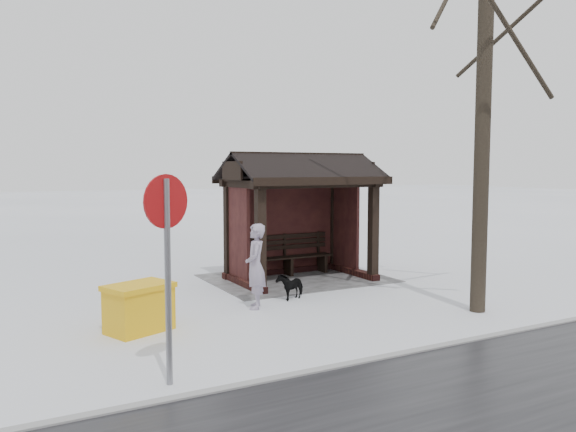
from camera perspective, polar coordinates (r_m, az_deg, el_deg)
The scene contains 8 objects.
ground at distance 13.74m, azimuth 1.27°, elevation -6.51°, with size 120.00×120.00×0.00m, color white.
kerb at distance 9.49m, azimuth 18.17°, elevation -11.93°, with size 120.00×0.15×0.06m, color gray.
trampled_patch at distance 13.91m, azimuth 0.87°, elevation -6.33°, with size 4.20×3.20×0.02m, color gray.
bus_shelter at distance 13.62m, azimuth 0.96°, elevation 2.57°, with size 3.60×2.40×3.09m.
pedestrian at distance 10.90m, azimuth -3.32°, elevation -5.11°, with size 0.60×0.39×1.65m, color #93889F.
dog at distance 11.74m, azimuth 0.25°, elevation -7.11°, with size 0.30×0.65×0.55m, color black.
grit_bin at distance 9.75m, azimuth -14.89°, elevation -8.97°, with size 1.24×1.06×0.81m.
road_sign at distance 7.08m, azimuth -12.22°, elevation -2.02°, with size 0.63×0.30×2.64m.
Camera 1 is at (6.61, 11.74, 2.71)m, focal length 35.00 mm.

